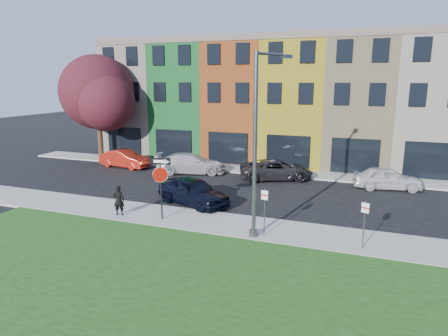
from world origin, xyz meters
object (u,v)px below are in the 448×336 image
at_px(man, 119,200).
at_px(sedan_near, 193,191).
at_px(stop_sign, 160,176).
at_px(street_lamp, 258,147).

distance_m(man, sedan_near, 4.25).
xyz_separation_m(stop_sign, sedan_near, (0.32, 3.07, -1.57)).
height_order(stop_sign, sedan_near, stop_sign).
bearing_deg(sedan_near, street_lamp, -101.99).
height_order(sedan_near, street_lamp, street_lamp).
height_order(man, street_lamp, street_lamp).
distance_m(man, street_lamp, 8.12).
xyz_separation_m(sedan_near, street_lamp, (4.73, -3.41, 3.38)).
xyz_separation_m(stop_sign, street_lamp, (5.05, -0.34, 1.81)).
height_order(stop_sign, street_lamp, street_lamp).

